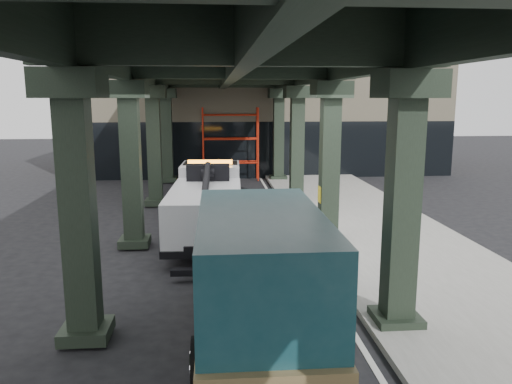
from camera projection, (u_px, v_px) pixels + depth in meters
name	position (u px, v px, depth m)	size (l,w,h in m)	color
ground	(250.00, 265.00, 13.63)	(90.00, 90.00, 0.00)	black
sidewalk	(386.00, 239.00, 15.96)	(5.00, 40.00, 0.15)	gray
lane_stripe	(299.00, 243.00, 15.73)	(0.12, 38.00, 0.01)	silver
viaduct	(231.00, 65.00, 14.54)	(7.40, 32.00, 6.40)	black
building	(258.00, 106.00, 32.64)	(22.00, 10.00, 8.00)	#C6B793
scaffolding	(230.00, 142.00, 27.58)	(3.08, 0.88, 4.00)	red
tow_truck	(208.00, 200.00, 16.44)	(2.49, 7.55, 2.44)	black
towed_van	(259.00, 267.00, 9.51)	(2.50, 6.11, 2.47)	#133C44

